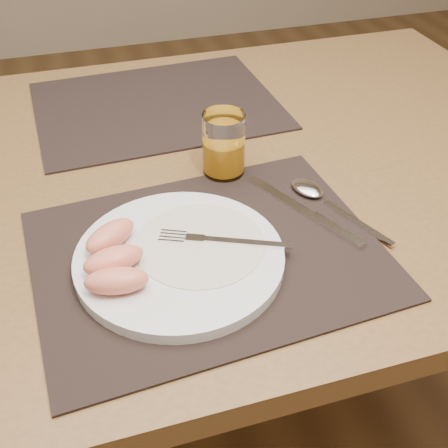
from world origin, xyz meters
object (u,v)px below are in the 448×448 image
Objects in this scene: placemat_near at (208,254)px; fork at (213,240)px; plate at (180,258)px; placemat_far at (157,105)px; juice_glass at (224,147)px; table at (185,207)px; spoon at (314,193)px; knife at (312,215)px.

fork reaches higher than placemat_near.
plate is 1.62× the size of fork.
placemat_far is 4.51× the size of juice_glass.
spoon is at bearing -40.46° from table.
table is at bearing -90.50° from placemat_far.
placemat_near is at bearing -94.84° from table.
knife reaches higher than placemat_far.
fork is 0.90× the size of spoon.
plate reaches higher than placemat_far.
spoon reaches higher than table.
placemat_far is (0.00, 0.22, 0.09)m from table.
placemat_near is 0.04m from plate.
placemat_far is 0.40m from spoon.
juice_glass is (0.06, -0.04, 0.13)m from table.
fork is at bearing -111.02° from juice_glass.
fork is (-0.01, -0.22, 0.11)m from table.
fork is 0.19m from juice_glass.
placemat_near is 2.71× the size of fork.
fork reaches higher than spoon.
spoon is (0.17, -0.36, 0.01)m from placemat_far.
placemat_far is (0.02, 0.44, 0.00)m from placemat_near.
placemat_far is at bearing 89.50° from table.
spoon is (0.19, 0.08, 0.01)m from placemat_near.
fork reaches higher than table.
fork is (0.05, 0.01, 0.01)m from plate.
plate is at bearing -121.74° from juice_glass.
placemat_near is 0.02m from fork.
plate is 1.31× the size of knife.
plate is at bearing -159.51° from spoon.
juice_glass is (0.08, 0.18, 0.05)m from placemat_near.
plate is (-0.04, -0.01, 0.01)m from placemat_near.
juice_glass reaches higher than plate.
plate is at bearing -167.64° from fork.
placemat_near is at bearing -112.88° from juice_glass.
knife is at bearing -52.58° from table.
spoon reaches higher than knife.
table is at bearing 127.42° from knife.
placemat_near is at bearing -92.67° from placemat_far.
fork is at bearing 12.36° from plate.
fork is (0.01, 0.00, 0.02)m from placemat_near.
plate reaches higher than spoon.
juice_glass is at bearing 68.98° from fork.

